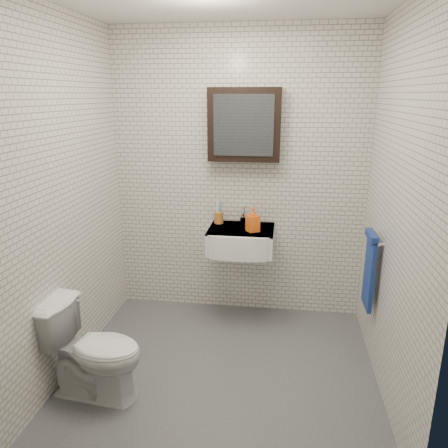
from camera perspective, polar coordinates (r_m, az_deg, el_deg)
name	(u,v)px	position (r m, az deg, el deg)	size (l,w,h in m)	color
ground	(223,368)	(3.39, -0.18, -18.31)	(2.20, 2.00, 0.01)	#4D5055
room_shell	(222,172)	(2.82, -0.21, 6.85)	(2.22, 2.02, 2.51)	silver
washbasin	(241,240)	(3.70, 2.19, -2.15)	(0.55, 0.50, 0.20)	white
faucet	(243,216)	(3.84, 2.52, 1.07)	(0.06, 0.20, 0.15)	silver
mirror_cabinet	(244,125)	(3.70, 2.67, 12.80)	(0.60, 0.15, 0.60)	black
towel_rail	(370,267)	(3.39, 18.50, -5.36)	(0.09, 0.30, 0.58)	silver
toothbrush_cup	(219,217)	(3.84, -0.71, 0.92)	(0.09, 0.09, 0.22)	#B06A2C
soap_bottle	(253,219)	(3.61, 3.79, 0.60)	(0.09, 0.09, 0.20)	#E44D18
toilet	(94,350)	(3.10, -16.66, -15.45)	(0.38, 0.66, 0.67)	white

